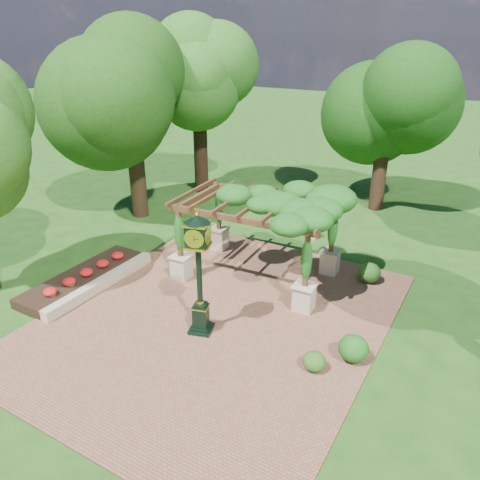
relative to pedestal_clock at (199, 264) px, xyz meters
The scene contains 13 objects.
ground 2.34m from the pedestal_clock, 81.69° to the right, with size 120.00×120.00×0.00m, color #1E4714.
brick_plaza 2.46m from the pedestal_clock, 88.40° to the left, with size 10.00×12.00×0.04m, color brown.
border_wall 5.06m from the pedestal_clock, behind, with size 0.35×5.00×0.40m, color #C6B793.
flower_bed 5.90m from the pedestal_clock, behind, with size 1.50×5.00×0.36m, color red.
pedestal_clock is the anchor object (origin of this frame).
pergola 4.04m from the pedestal_clock, 93.30° to the left, with size 5.77×3.82×3.51m.
sundial 8.50m from the pedestal_clock, 88.32° to the left, with size 0.54×0.54×0.85m.
shrub_front 4.22m from the pedestal_clock, ahead, with size 0.62×0.62×0.56m, color #285819.
shrub_mid 4.97m from the pedestal_clock, 12.35° to the left, with size 0.85×0.85×0.77m, color #1B5417.
shrub_back 6.97m from the pedestal_clock, 57.53° to the left, with size 0.81×0.81×0.73m, color #2B621C.
tree_west_near 11.35m from the pedestal_clock, 141.10° to the left, with size 5.56×5.56×9.16m.
tree_west_far 14.35m from the pedestal_clock, 124.35° to the left, with size 4.16×4.16×8.83m.
tree_north 13.97m from the pedestal_clock, 83.01° to the left, with size 4.85×4.85×7.73m.
Camera 1 is at (7.07, -9.64, 8.56)m, focal length 35.00 mm.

